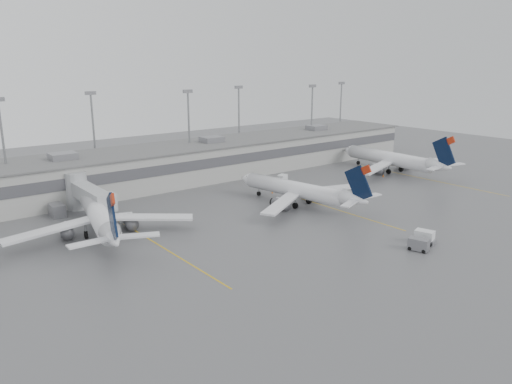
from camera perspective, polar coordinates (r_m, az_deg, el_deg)
ground at (r=70.34m, az=11.01°, el=-8.15°), size 260.00×260.00×0.00m
terminal at (r=113.82m, az=-11.37°, el=2.90°), size 152.00×17.00×9.45m
light_masts at (r=117.65m, az=-12.84°, el=7.09°), size 142.40×8.00×20.60m
jet_bridge_right at (r=95.18m, az=-19.01°, el=-0.14°), size 4.00×17.20×7.00m
stand_markings at (r=86.79m, az=-0.98°, el=-3.38°), size 105.25×40.00×0.01m
jet_mid_left at (r=82.99m, az=-17.50°, el=-2.55°), size 28.74×32.57×10.68m
jet_mid_right at (r=95.67m, az=5.08°, el=0.24°), size 27.36×30.91×10.06m
jet_far_right at (r=128.62m, az=15.47°, el=3.67°), size 30.35×34.06×11.01m
baggage_tug at (r=80.62m, az=18.67°, el=-5.04°), size 2.82×3.63×2.07m
baggage_cart at (r=77.42m, az=18.09°, el=-5.69°), size 2.38×3.22×1.85m
gse_uld_b at (r=88.81m, az=-14.65°, el=-2.91°), size 2.69×2.23×1.63m
gse_uld_c at (r=114.75m, az=3.01°, el=1.57°), size 2.81×2.34×1.71m
gse_loader at (r=96.19m, az=-21.78°, el=-1.95°), size 2.33×3.65×2.25m
cone_b at (r=86.31m, az=-13.71°, el=-3.68°), size 0.46×0.46×0.73m
cone_c at (r=105.10m, az=1.87°, el=0.04°), size 0.40×0.40×0.64m
cone_d at (r=123.68m, az=14.34°, el=1.84°), size 0.40×0.40×0.63m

